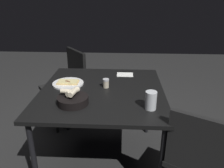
# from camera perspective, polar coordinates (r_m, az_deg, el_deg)

# --- Properties ---
(ground) EXTENTS (8.00, 8.00, 0.00)m
(ground) POSITION_cam_1_polar(r_m,az_deg,el_deg) (2.30, -2.23, -18.67)
(ground) COLOR #252525
(dining_table) EXTENTS (1.04, 1.07, 0.75)m
(dining_table) POSITION_cam_1_polar(r_m,az_deg,el_deg) (1.91, -2.55, -3.07)
(dining_table) COLOR black
(dining_table) RESTS_ON ground
(pizza_plate) EXTENTS (0.28, 0.28, 0.04)m
(pizza_plate) POSITION_cam_1_polar(r_m,az_deg,el_deg) (2.03, -11.27, 0.23)
(pizza_plate) COLOR white
(pizza_plate) RESTS_ON dining_table
(bread_basket) EXTENTS (0.23, 0.23, 0.11)m
(bread_basket) POSITION_cam_1_polar(r_m,az_deg,el_deg) (1.66, -10.05, -3.87)
(bread_basket) COLOR black
(bread_basket) RESTS_ON dining_table
(beer_glass) EXTENTS (0.08, 0.08, 0.13)m
(beer_glass) POSITION_cam_1_polar(r_m,az_deg,el_deg) (1.58, 9.98, -4.46)
(beer_glass) COLOR silver
(beer_glass) RESTS_ON dining_table
(pepper_shaker) EXTENTS (0.05, 0.05, 0.08)m
(pepper_shaker) POSITION_cam_1_polar(r_m,az_deg,el_deg) (1.91, -1.57, 0.09)
(pepper_shaker) COLOR #BFB299
(pepper_shaker) RESTS_ON dining_table
(napkin) EXTENTS (0.16, 0.12, 0.00)m
(napkin) POSITION_cam_1_polar(r_m,az_deg,el_deg) (2.22, 3.36, 2.44)
(napkin) COLOR white
(napkin) RESTS_ON dining_table
(chair_near) EXTENTS (0.60, 0.60, 0.86)m
(chair_near) POSITION_cam_1_polar(r_m,az_deg,el_deg) (1.68, 22.12, -16.81)
(chair_near) COLOR black
(chair_near) RESTS_ON ground
(chair_far) EXTENTS (0.62, 0.62, 0.88)m
(chair_far) POSITION_cam_1_polar(r_m,az_deg,el_deg) (2.72, -11.15, 0.60)
(chair_far) COLOR black
(chair_far) RESTS_ON ground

